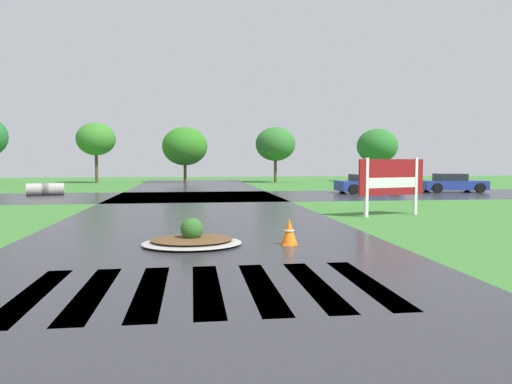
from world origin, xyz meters
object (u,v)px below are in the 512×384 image
object	(u,v)px
car_silver_hatch	(368,184)
car_dark_suv	(452,183)
median_island	(192,240)
traffic_cone	(289,232)
drainage_pipe_stack	(45,189)
estate_billboard	(392,179)

from	to	relation	value
car_silver_hatch	car_dark_suv	world-z (taller)	car_dark_suv
median_island	traffic_cone	world-z (taller)	median_island
car_dark_suv	drainage_pipe_stack	world-z (taller)	car_dark_suv
estate_billboard	drainage_pipe_stack	xyz separation A→B (m)	(-16.27, 13.03, -1.01)
drainage_pipe_stack	car_dark_suv	bearing A→B (deg)	-1.16
estate_billboard	median_island	xyz separation A→B (m)	(-7.50, -5.42, -1.24)
car_silver_hatch	car_dark_suv	size ratio (longest dim) A/B	0.96
traffic_cone	drainage_pipe_stack	bearing A→B (deg)	120.80
median_island	car_silver_hatch	bearing A→B (deg)	57.55
car_silver_hatch	median_island	bearing A→B (deg)	-125.18
estate_billboard	median_island	distance (m)	9.34
traffic_cone	car_dark_suv	bearing A→B (deg)	50.86
estate_billboard	median_island	size ratio (longest dim) A/B	1.17
estate_billboard	traffic_cone	world-z (taller)	estate_billboard
traffic_cone	median_island	bearing A→B (deg)	173.75
car_dark_suv	drainage_pipe_stack	xyz separation A→B (m)	(-25.96, 0.53, -0.21)
estate_billboard	car_dark_suv	distance (m)	15.84
car_silver_hatch	car_dark_suv	bearing A→B (deg)	-0.74
median_island	drainage_pipe_stack	bearing A→B (deg)	115.42
median_island	drainage_pipe_stack	world-z (taller)	drainage_pipe_stack
car_silver_hatch	drainage_pipe_stack	bearing A→B (deg)	175.19
car_dark_suv	traffic_cone	size ratio (longest dim) A/B	6.60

